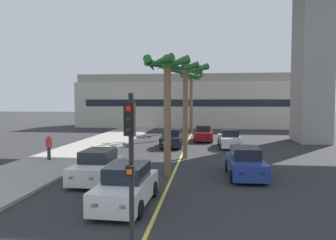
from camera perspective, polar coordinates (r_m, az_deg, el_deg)
sidewalk_left at (r=19.82m, az=-23.15°, el=-8.31°), size 4.80×80.00×0.15m
lane_stripe_center at (r=25.18m, az=2.70°, el=-5.73°), size 0.14×56.00×0.01m
pier_building_backdrop at (r=49.88m, az=4.77°, el=3.30°), size 35.45×8.04×7.92m
car_queue_front at (r=28.11m, az=10.87°, el=-3.35°), size 1.93×4.15×1.56m
car_queue_second at (r=17.56m, az=13.54°, el=-7.48°), size 1.93×4.15×1.56m
car_queue_third at (r=16.62m, az=-12.37°, el=-8.08°), size 1.87×4.12×1.56m
car_queue_fourth at (r=27.90m, az=0.69°, el=-3.34°), size 1.89×4.13×1.56m
car_queue_fifth at (r=12.69m, az=-7.34°, el=-11.65°), size 1.96×4.16×1.56m
car_queue_sixth at (r=32.26m, az=6.32°, el=-2.44°), size 1.86×4.11×1.56m
traffic_light_median_near at (r=7.54m, az=-6.65°, el=-6.57°), size 0.24×0.37×4.20m
palm_tree_near_median at (r=41.85m, az=4.12°, el=6.16°), size 2.96×2.96×7.51m
palm_tree_mid_median at (r=17.04m, az=-0.17°, el=7.05°), size 2.66×2.82×6.45m
palm_tree_far_median at (r=22.27m, az=3.17°, el=7.27°), size 3.32×3.36×6.66m
palm_tree_farthest_median at (r=35.12m, az=3.29°, el=7.16°), size 2.94×3.06×8.06m
pedestrian_near_crosswalk at (r=22.48m, az=-20.40°, el=-4.50°), size 0.34×0.22×1.62m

